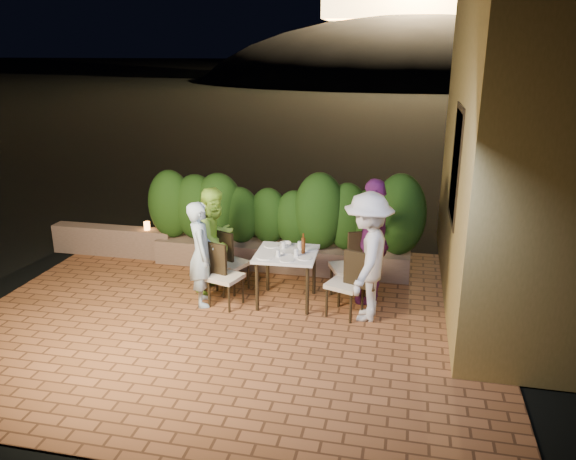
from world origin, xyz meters
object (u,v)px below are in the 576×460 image
(beer_bottle, at_px, (303,243))
(chair_left_front, at_px, (225,276))
(diner_blue, at_px, (201,254))
(diner_purple, at_px, (373,241))
(chair_right_back, at_px, (349,266))
(dining_table, at_px, (286,277))
(bowl, at_px, (286,244))
(chair_left_back, at_px, (232,262))
(parapet_lamp, at_px, (147,226))
(diner_green, at_px, (216,239))
(diner_white, at_px, (367,257))
(chair_right_front, at_px, (345,283))

(beer_bottle, relative_size, chair_left_front, 0.32)
(diner_blue, xyz_separation_m, diner_purple, (2.32, 0.63, 0.15))
(chair_right_back, bearing_deg, dining_table, -6.83)
(bowl, xyz_separation_m, chair_right_back, (0.93, -0.03, -0.26))
(chair_left_back, height_order, diner_blue, diner_blue)
(chair_left_front, xyz_separation_m, parapet_lamp, (-1.92, 1.55, 0.12))
(diner_blue, bearing_deg, diner_green, -26.18)
(chair_left_back, bearing_deg, dining_table, 7.27)
(chair_left_front, bearing_deg, diner_purple, 34.45)
(dining_table, xyz_separation_m, bowl, (-0.08, 0.30, 0.40))
(beer_bottle, distance_m, diner_white, 0.95)
(beer_bottle, distance_m, chair_right_back, 0.76)
(chair_left_front, distance_m, chair_right_front, 1.67)
(beer_bottle, bearing_deg, bowl, 138.87)
(chair_left_front, bearing_deg, chair_right_front, 18.71)
(diner_green, distance_m, diner_purple, 2.30)
(beer_bottle, distance_m, chair_right_front, 0.80)
(diner_blue, relative_size, diner_white, 0.86)
(diner_blue, distance_m, diner_green, 0.54)
(chair_left_front, distance_m, diner_green, 0.70)
(chair_right_front, bearing_deg, diner_blue, 21.52)
(chair_right_front, bearing_deg, diner_white, -161.98)
(chair_left_back, bearing_deg, beer_bottle, 11.66)
(diner_blue, distance_m, diner_purple, 2.41)
(diner_purple, relative_size, parapet_lamp, 12.82)
(chair_right_back, height_order, diner_blue, diner_blue)
(beer_bottle, relative_size, chair_right_front, 0.31)
(chair_left_front, bearing_deg, diner_blue, -162.02)
(dining_table, height_order, diner_white, diner_white)
(chair_left_front, relative_size, diner_green, 0.57)
(chair_right_back, height_order, diner_white, diner_white)
(chair_right_back, bearing_deg, diner_purple, 167.39)
(diner_green, bearing_deg, bowl, -68.66)
(chair_left_front, bearing_deg, dining_table, 36.73)
(chair_right_back, xyz_separation_m, diner_white, (0.29, -0.52, 0.36))
(chair_right_front, bearing_deg, chair_left_back, 4.58)
(diner_white, bearing_deg, chair_left_back, -99.09)
(bowl, height_order, chair_right_back, chair_right_back)
(dining_table, relative_size, diner_blue, 0.56)
(diner_purple, bearing_deg, chair_left_back, -88.38)
(chair_right_back, xyz_separation_m, diner_green, (-1.97, -0.03, 0.27))
(diner_purple, bearing_deg, chair_right_front, -29.77)
(beer_bottle, height_order, diner_white, diner_white)
(diner_purple, bearing_deg, bowl, -89.51)
(chair_left_back, height_order, diner_white, diner_white)
(dining_table, height_order, beer_bottle, beer_bottle)
(dining_table, distance_m, chair_left_back, 0.91)
(diner_purple, bearing_deg, dining_table, -75.21)
(chair_left_front, relative_size, chair_left_back, 1.01)
(chair_left_back, bearing_deg, parapet_lamp, 173.38)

